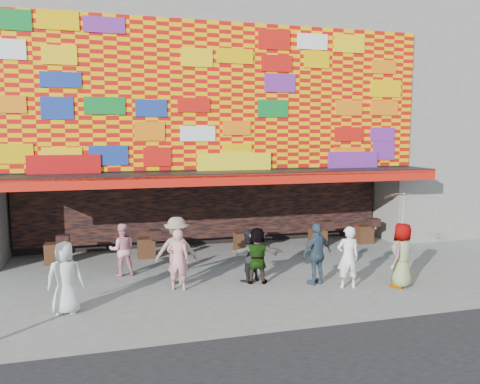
{
  "coord_description": "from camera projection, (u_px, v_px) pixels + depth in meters",
  "views": [
    {
      "loc": [
        -3.51,
        -11.65,
        4.29
      ],
      "look_at": [
        0.19,
        2.0,
        2.54
      ],
      "focal_mm": 35.0,
      "sensor_mm": 36.0,
      "label": 1
    }
  ],
  "objects": [
    {
      "name": "parasol",
      "position": [
        404.0,
        210.0,
        12.97
      ],
      "size": [
        1.29,
        1.31,
        1.96
      ],
      "color": "beige",
      "rests_on": "ground"
    },
    {
      "name": "ped_g",
      "position": [
        402.0,
        255.0,
        13.13
      ],
      "size": [
        1.06,
        0.98,
        1.83
      ],
      "primitive_type": "imported",
      "rotation": [
        0.0,
        0.0,
        3.74
      ],
      "color": "gray",
      "rests_on": "ground"
    },
    {
      "name": "ped_i",
      "position": [
        122.0,
        249.0,
        14.23
      ],
      "size": [
        0.78,
        0.61,
        1.6
      ],
      "primitive_type": "imported",
      "rotation": [
        0.0,
        0.0,
        3.15
      ],
      "color": "pink",
      "rests_on": "ground"
    },
    {
      "name": "ped_f",
      "position": [
        257.0,
        255.0,
        13.48
      ],
      "size": [
        1.59,
        0.86,
        1.64
      ],
      "primitive_type": "imported",
      "rotation": [
        0.0,
        0.0,
        2.88
      ],
      "color": "gray",
      "rests_on": "ground"
    },
    {
      "name": "ped_h",
      "position": [
        348.0,
        257.0,
        13.07
      ],
      "size": [
        0.69,
        0.51,
        1.75
      ],
      "primitive_type": "imported",
      "rotation": [
        0.0,
        0.0,
        3.0
      ],
      "color": "white",
      "rests_on": "ground"
    },
    {
      "name": "ped_c",
      "position": [
        247.0,
        255.0,
        13.65
      ],
      "size": [
        0.89,
        0.78,
        1.55
      ],
      "primitive_type": "imported",
      "rotation": [
        0.0,
        0.0,
        3.44
      ],
      "color": "black",
      "rests_on": "ground"
    },
    {
      "name": "neighbor_right",
      "position": [
        460.0,
        99.0,
        22.89
      ],
      "size": [
        11.0,
        8.0,
        12.0
      ],
      "primitive_type": "cube",
      "color": "gray",
      "rests_on": "ground"
    },
    {
      "name": "ped_d",
      "position": [
        177.0,
        250.0,
        13.41
      ],
      "size": [
        1.4,
        1.02,
        1.95
      ],
      "primitive_type": "imported",
      "rotation": [
        0.0,
        0.0,
        2.88
      ],
      "color": "gray",
      "rests_on": "ground"
    },
    {
      "name": "ground",
      "position": [
        253.0,
        294.0,
        12.6
      ],
      "size": [
        90.0,
        90.0,
        0.0
      ],
      "primitive_type": "plane",
      "color": "slate",
      "rests_on": "ground"
    },
    {
      "name": "shop_building",
      "position": [
        198.0,
        112.0,
        19.78
      ],
      "size": [
        15.2,
        9.4,
        10.0
      ],
      "color": "gray",
      "rests_on": "ground"
    },
    {
      "name": "ped_b",
      "position": [
        178.0,
        259.0,
        12.88
      ],
      "size": [
        0.72,
        0.59,
        1.72
      ],
      "primitive_type": "imported",
      "rotation": [
        0.0,
        0.0,
        2.82
      ],
      "color": "#D78B8F",
      "rests_on": "ground"
    },
    {
      "name": "ped_e",
      "position": [
        317.0,
        254.0,
        13.37
      ],
      "size": [
        1.12,
        0.73,
        1.77
      ],
      "primitive_type": "imported",
      "rotation": [
        0.0,
        0.0,
        3.45
      ],
      "color": "#334859",
      "rests_on": "ground"
    },
    {
      "name": "ped_a",
      "position": [
        65.0,
        278.0,
        11.18
      ],
      "size": [
        0.88,
        0.6,
        1.76
      ],
      "primitive_type": "imported",
      "rotation": [
        0.0,
        0.0,
        3.09
      ],
      "color": "silver",
      "rests_on": "ground"
    }
  ]
}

